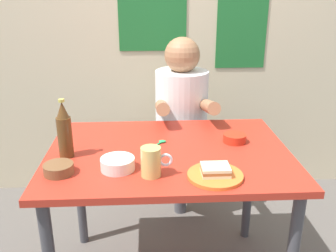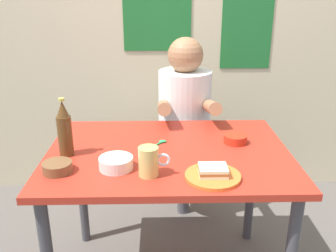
# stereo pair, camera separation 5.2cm
# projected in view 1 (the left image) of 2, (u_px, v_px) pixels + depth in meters

# --- Properties ---
(wall_back) EXTENTS (4.40, 0.09, 2.60)m
(wall_back) POSITION_uv_depth(u_px,v_px,m) (160.00, 9.00, 2.50)
(wall_back) COLOR beige
(wall_back) RESTS_ON ground
(dining_table) EXTENTS (1.10, 0.80, 0.74)m
(dining_table) POSITION_uv_depth(u_px,v_px,m) (169.00, 169.00, 1.75)
(dining_table) COLOR #B72D1E
(dining_table) RESTS_ON ground
(stool) EXTENTS (0.34, 0.34, 0.45)m
(stool) POSITION_uv_depth(u_px,v_px,m) (181.00, 165.00, 2.45)
(stool) COLOR #4C4C51
(stool) RESTS_ON ground
(person_seated) EXTENTS (0.33, 0.56, 0.72)m
(person_seated) POSITION_uv_depth(u_px,v_px,m) (182.00, 104.00, 2.29)
(person_seated) COLOR white
(person_seated) RESTS_ON stool
(plate_orange) EXTENTS (0.22, 0.22, 0.01)m
(plate_orange) POSITION_uv_depth(u_px,v_px,m) (215.00, 175.00, 1.47)
(plate_orange) COLOR orange
(plate_orange) RESTS_ON dining_table
(sandwich) EXTENTS (0.11, 0.09, 0.04)m
(sandwich) POSITION_uv_depth(u_px,v_px,m) (215.00, 170.00, 1.47)
(sandwich) COLOR beige
(sandwich) RESTS_ON plate_orange
(beer_mug) EXTENTS (0.13, 0.08, 0.12)m
(beer_mug) POSITION_uv_depth(u_px,v_px,m) (152.00, 162.00, 1.47)
(beer_mug) COLOR #D1BC66
(beer_mug) RESTS_ON dining_table
(beer_bottle) EXTENTS (0.06, 0.06, 0.26)m
(beer_bottle) POSITION_uv_depth(u_px,v_px,m) (64.00, 131.00, 1.62)
(beer_bottle) COLOR #593819
(beer_bottle) RESTS_ON dining_table
(condiment_bowl_brown) EXTENTS (0.12, 0.12, 0.04)m
(condiment_bowl_brown) POSITION_uv_depth(u_px,v_px,m) (59.00, 168.00, 1.50)
(condiment_bowl_brown) COLOR brown
(condiment_bowl_brown) RESTS_ON dining_table
(rice_bowl_white) EXTENTS (0.14, 0.14, 0.05)m
(rice_bowl_white) POSITION_uv_depth(u_px,v_px,m) (118.00, 163.00, 1.53)
(rice_bowl_white) COLOR silver
(rice_bowl_white) RESTS_ON dining_table
(sauce_bowl_chili) EXTENTS (0.11, 0.11, 0.04)m
(sauce_bowl_chili) POSITION_uv_depth(u_px,v_px,m) (235.00, 138.00, 1.80)
(sauce_bowl_chili) COLOR red
(sauce_bowl_chili) RESTS_ON dining_table
(spoon) EXTENTS (0.09, 0.10, 0.01)m
(spoon) POSITION_uv_depth(u_px,v_px,m) (160.00, 143.00, 1.78)
(spoon) COLOR #26A559
(spoon) RESTS_ON dining_table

